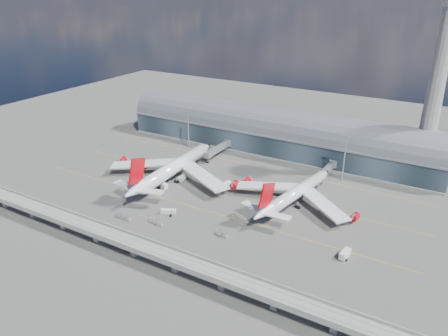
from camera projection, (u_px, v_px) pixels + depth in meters
The scene contains 20 objects.
ground at pixel (209, 200), 214.89m from camera, with size 500.00×500.00×0.00m, color #474744.
taxi_lines at pixel (231, 183), 232.41m from camera, with size 200.00×80.12×0.01m.
terminal at pixel (275, 134), 272.24m from camera, with size 200.00×30.00×28.00m.
control_tower at pixel (437, 83), 220.80m from camera, with size 19.00×19.00×103.00m.
guideway at pixel (133, 244), 169.21m from camera, with size 220.00×8.50×7.20m.
floodlight_mast_left at pixel (188, 128), 276.38m from camera, with size 3.00×0.70×25.70m.
floodlight_mast_right at pixel (344, 158), 229.86m from camera, with size 3.00×0.70×25.70m.
airliner_left at pixel (172, 168), 233.50m from camera, with size 75.85×79.69×24.28m.
airliner_right at pixel (295, 194), 208.53m from camera, with size 63.29×66.21×21.05m.
jet_bridge_left at pixel (219, 148), 267.02m from camera, with size 4.40×28.00×7.25m.
jet_bridge_right at pixel (325, 172), 234.00m from camera, with size 4.40×32.00×7.25m.
service_truck_0 at pixel (183, 178), 235.73m from camera, with size 2.58×6.79×2.78m.
service_truck_1 at pixel (163, 186), 226.07m from camera, with size 5.71×3.71×3.05m.
service_truck_2 at pixel (168, 212), 201.16m from camera, with size 7.17×4.83×2.53m.
service_truck_3 at pixel (345, 254), 169.47m from camera, with size 3.29×6.65×3.09m.
service_truck_4 at pixel (226, 185), 226.26m from camera, with size 3.60×6.05×3.30m.
service_truck_5 at pixel (195, 153), 268.62m from camera, with size 6.78×4.94×3.07m.
cargo_train_0 at pixel (124, 217), 197.56m from camera, with size 8.01×1.78×1.79m.
cargo_train_1 at pixel (156, 222), 193.50m from camera, with size 7.99×2.91×1.75m.
cargo_train_2 at pixel (222, 234), 184.04m from camera, with size 5.66×1.86×1.92m.
Camera 1 is at (103.19, -161.26, 99.14)m, focal length 35.00 mm.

